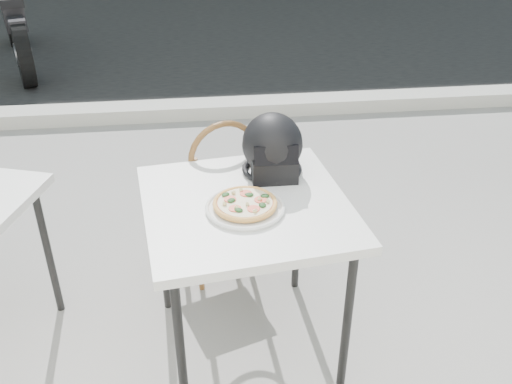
{
  "coord_description": "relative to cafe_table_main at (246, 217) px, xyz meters",
  "views": [
    {
      "loc": [
        0.11,
        -1.74,
        2.03
      ],
      "look_at": [
        0.34,
        0.23,
        0.84
      ],
      "focal_mm": 40.0,
      "sensor_mm": 36.0,
      "label": 1
    }
  ],
  "objects": [
    {
      "name": "cafe_chair_main",
      "position": [
        -0.09,
        0.54,
        -0.19
      ],
      "size": [
        0.46,
        0.46,
        0.96
      ],
      "rotation": [
        0.0,
        0.0,
        3.47
      ],
      "color": "brown",
      "rests_on": "ground"
    },
    {
      "name": "plate",
      "position": [
        -0.01,
        -0.05,
        0.08
      ],
      "size": [
        0.37,
        0.37,
        0.02
      ],
      "rotation": [
        0.0,
        0.0,
        -0.15
      ],
      "color": "silver",
      "rests_on": "cafe_table_main"
    },
    {
      "name": "motorcycle",
      "position": [
        -2.05,
        4.44,
        -0.24
      ],
      "size": [
        0.84,
        2.12,
        1.09
      ],
      "rotation": [
        0.0,
        0.0,
        0.31
      ],
      "color": "black",
      "rests_on": "street_asphalt"
    },
    {
      "name": "street_asphalt",
      "position": [
        -0.3,
        6.77,
        -0.72
      ],
      "size": [
        30.0,
        8.0,
        0.0
      ],
      "primitive_type": "cube",
      "color": "black",
      "rests_on": "ground"
    },
    {
      "name": "helmet",
      "position": [
        0.14,
        0.24,
        0.19
      ],
      "size": [
        0.27,
        0.28,
        0.28
      ],
      "rotation": [
        0.0,
        0.0,
        -0.0
      ],
      "color": "black",
      "rests_on": "cafe_table_main"
    },
    {
      "name": "pizza",
      "position": [
        -0.01,
        -0.05,
        0.1
      ],
      "size": [
        0.28,
        0.28,
        0.03
      ],
      "rotation": [
        0.0,
        0.0,
        -0.07
      ],
      "color": "#E5A753",
      "rests_on": "plate"
    },
    {
      "name": "cafe_table_main",
      "position": [
        0.0,
        0.0,
        0.0
      ],
      "size": [
        0.93,
        0.93,
        0.79
      ],
      "rotation": [
        0.0,
        0.0,
        0.13
      ],
      "color": "silver",
      "rests_on": "ground"
    },
    {
      "name": "curb",
      "position": [
        -0.3,
        2.77,
        -0.66
      ],
      "size": [
        30.0,
        0.25,
        0.12
      ],
      "primitive_type": "cube",
      "color": "#ADACA2",
      "rests_on": "ground"
    }
  ]
}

